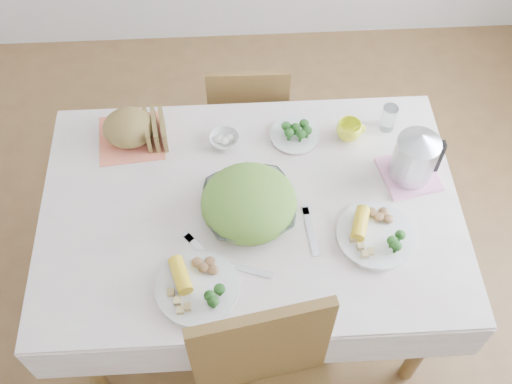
{
  "coord_description": "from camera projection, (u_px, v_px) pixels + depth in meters",
  "views": [
    {
      "loc": [
        -0.05,
        -1.17,
        2.55
      ],
      "look_at": [
        0.02,
        0.02,
        0.82
      ],
      "focal_mm": 42.0,
      "sensor_mm": 36.0,
      "label": 1
    }
  ],
  "objects": [
    {
      "name": "bread_loaf",
      "position": [
        129.0,
        128.0,
        2.27
      ],
      "size": [
        0.22,
        0.21,
        0.12
      ],
      "primitive_type": "ellipsoid",
      "rotation": [
        0.0,
        0.0,
        0.15
      ],
      "color": "olive",
      "rests_on": "napkin"
    },
    {
      "name": "chair_far",
      "position": [
        247.0,
        103.0,
        2.83
      ],
      "size": [
        0.37,
        0.37,
        0.82
      ],
      "primitive_type": "cube",
      "rotation": [
        0.0,
        0.0,
        3.13
      ],
      "color": "brown",
      "rests_on": "floor"
    },
    {
      "name": "dinner_plate_right",
      "position": [
        375.0,
        236.0,
        2.06
      ],
      "size": [
        0.38,
        0.38,
        0.02
      ],
      "primitive_type": "cylinder",
      "rotation": [
        0.0,
        0.0,
        -0.66
      ],
      "color": "white",
      "rests_on": "tablecloth"
    },
    {
      "name": "fruit_bowl",
      "position": [
        224.0,
        140.0,
        2.29
      ],
      "size": [
        0.12,
        0.12,
        0.04
      ],
      "primitive_type": "imported",
      "rotation": [
        0.0,
        0.0,
        -0.05
      ],
      "color": "white",
      "rests_on": "tablecloth"
    },
    {
      "name": "broccoli_plate",
      "position": [
        295.0,
        135.0,
        2.31
      ],
      "size": [
        0.25,
        0.25,
        0.02
      ],
      "primitive_type": "cylinder",
      "rotation": [
        0.0,
        0.0,
        -0.38
      ],
      "color": "beige",
      "rests_on": "tablecloth"
    },
    {
      "name": "fork_right",
      "position": [
        310.0,
        231.0,
        2.08
      ],
      "size": [
        0.04,
        0.2,
        0.0
      ],
      "primitive_type": "cube",
      "rotation": [
        0.0,
        0.0,
        0.08
      ],
      "color": "silver",
      "rests_on": "tablecloth"
    },
    {
      "name": "dining_table",
      "position": [
        251.0,
        258.0,
        2.46
      ],
      "size": [
        1.4,
        0.9,
        0.75
      ],
      "primitive_type": "cube",
      "color": "brown",
      "rests_on": "floor"
    },
    {
      "name": "pink_tray",
      "position": [
        409.0,
        174.0,
        2.21
      ],
      "size": [
        0.23,
        0.23,
        0.02
      ],
      "primitive_type": "cube",
      "rotation": [
        0.0,
        0.0,
        0.2
      ],
      "color": "#FF9BC9",
      "rests_on": "tablecloth"
    },
    {
      "name": "knife",
      "position": [
        242.0,
        268.0,
        2.0
      ],
      "size": [
        0.21,
        0.09,
        0.0
      ],
      "primitive_type": "cube",
      "rotation": [
        0.0,
        0.0,
        1.25
      ],
      "color": "silver",
      "rests_on": "tablecloth"
    },
    {
      "name": "floor",
      "position": [
        252.0,
        296.0,
        2.77
      ],
      "size": [
        3.6,
        3.6,
        0.0
      ],
      "primitive_type": "plane",
      "color": "brown",
      "rests_on": "ground"
    },
    {
      "name": "electric_kettle",
      "position": [
        415.0,
        155.0,
        2.12
      ],
      "size": [
        0.19,
        0.19,
        0.22
      ],
      "primitive_type": "cylinder",
      "rotation": [
        0.0,
        0.0,
        -0.25
      ],
      "color": "#B2B5BA",
      "rests_on": "pink_tray"
    },
    {
      "name": "glass_tumbler",
      "position": [
        389.0,
        116.0,
        2.3
      ],
      "size": [
        0.07,
        0.07,
        0.11
      ],
      "primitive_type": "cylinder",
      "rotation": [
        0.0,
        0.0,
        -0.15
      ],
      "color": "white",
      "rests_on": "tablecloth"
    },
    {
      "name": "napkin",
      "position": [
        132.0,
        138.0,
        2.32
      ],
      "size": [
        0.27,
        0.27,
        0.0
      ],
      "primitive_type": "cube",
      "rotation": [
        0.0,
        0.0,
        0.1
      ],
      "color": "#F57B57",
      "rests_on": "tablecloth"
    },
    {
      "name": "fork_left",
      "position": [
        205.0,
        254.0,
        2.03
      ],
      "size": [
        0.15,
        0.17,
        0.0
      ],
      "primitive_type": "cube",
      "rotation": [
        0.0,
        0.0,
        0.68
      ],
      "color": "silver",
      "rests_on": "tablecloth"
    },
    {
      "name": "salad_bowl",
      "position": [
        249.0,
        207.0,
        2.09
      ],
      "size": [
        0.36,
        0.36,
        0.08
      ],
      "primitive_type": "imported",
      "rotation": [
        0.0,
        0.0,
        0.14
      ],
      "color": "white",
      "rests_on": "tablecloth"
    },
    {
      "name": "yellow_mug",
      "position": [
        349.0,
        130.0,
        2.29
      ],
      "size": [
        0.12,
        0.12,
        0.08
      ],
      "primitive_type": "imported",
      "rotation": [
        0.0,
        0.0,
        0.23
      ],
      "color": "#F8FF28",
      "rests_on": "tablecloth"
    },
    {
      "name": "tablecloth",
      "position": [
        251.0,
        207.0,
        2.14
      ],
      "size": [
        1.5,
        1.0,
        0.01
      ],
      "primitive_type": "cube",
      "color": "silver",
      "rests_on": "dining_table"
    },
    {
      "name": "dinner_plate_left",
      "position": [
        198.0,
        288.0,
        1.94
      ],
      "size": [
        0.29,
        0.29,
        0.02
      ],
      "primitive_type": "cylinder",
      "rotation": [
        0.0,
        0.0,
        -0.05
      ],
      "color": "white",
      "rests_on": "tablecloth"
    }
  ]
}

